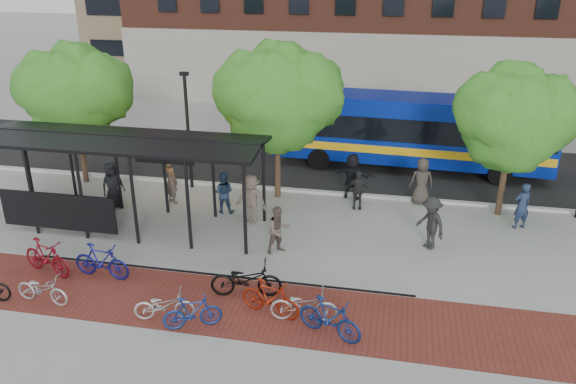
% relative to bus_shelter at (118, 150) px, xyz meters
% --- Properties ---
extents(ground, '(160.00, 160.00, 0.00)m').
position_rel_bus_shelter_xyz_m(ground, '(8.13, 0.48, -3.00)').
color(ground, '#9E9E99').
rests_on(ground, ground).
extents(asphalt_street, '(160.00, 8.00, 0.01)m').
position_rel_bus_shelter_xyz_m(asphalt_street, '(8.13, 8.48, -2.99)').
color(asphalt_street, black).
rests_on(asphalt_street, ground).
extents(curb, '(160.00, 0.25, 0.12)m').
position_rel_bus_shelter_xyz_m(curb, '(8.13, 4.48, -2.94)').
color(curb, '#B7B7B2').
rests_on(curb, ground).
extents(brick_strip, '(24.00, 3.00, 0.01)m').
position_rel_bus_shelter_xyz_m(brick_strip, '(6.13, -4.52, -3.00)').
color(brick_strip, maroon).
rests_on(brick_strip, ground).
extents(bike_rack_rail, '(12.00, 0.05, 0.95)m').
position_rel_bus_shelter_xyz_m(bike_rack_rail, '(4.83, -3.62, -3.00)').
color(bike_rack_rail, black).
rests_on(bike_rack_rail, ground).
extents(bus_shelter, '(10.60, 3.07, 3.60)m').
position_rel_bus_shelter_xyz_m(bus_shelter, '(0.00, 0.00, 0.00)').
color(bus_shelter, black).
rests_on(bus_shelter, ground).
extents(tree_a, '(4.90, 4.00, 6.18)m').
position_rel_bus_shelter_xyz_m(tree_a, '(-3.77, 3.83, 1.24)').
color(tree_a, '#382619').
rests_on(tree_a, ground).
extents(tree_b, '(5.15, 4.20, 6.47)m').
position_rel_bus_shelter_xyz_m(tree_b, '(5.23, 3.83, 1.46)').
color(tree_b, '#382619').
rests_on(tree_b, ground).
extents(tree_c, '(4.66, 3.80, 5.92)m').
position_rel_bus_shelter_xyz_m(tree_c, '(14.22, 3.83, 1.06)').
color(tree_c, '#382619').
rests_on(tree_c, ground).
extents(lamp_post_left, '(0.35, 0.20, 5.12)m').
position_rel_bus_shelter_xyz_m(lamp_post_left, '(1.13, 4.08, -0.25)').
color(lamp_post_left, black).
rests_on(lamp_post_left, ground).
extents(bus, '(13.04, 3.57, 3.49)m').
position_rel_bus_shelter_xyz_m(bus, '(10.55, 8.62, -1.00)').
color(bus, '#08239D').
rests_on(bus, ground).
extents(bike_1, '(2.08, 1.13, 1.20)m').
position_rel_bus_shelter_xyz_m(bike_1, '(-0.79, -3.90, -2.40)').
color(bike_1, maroon).
rests_on(bike_1, ground).
extents(bike_2, '(1.79, 0.78, 0.91)m').
position_rel_bus_shelter_xyz_m(bike_2, '(0.04, -5.42, -2.54)').
color(bike_2, '#ABABAE').
rests_on(bike_2, ground).
extents(bike_3, '(1.99, 0.73, 1.17)m').
position_rel_bus_shelter_xyz_m(bike_3, '(1.06, -3.77, -2.41)').
color(bike_3, navy).
rests_on(bike_3, ground).
extents(bike_6, '(1.80, 1.00, 0.90)m').
position_rel_bus_shelter_xyz_m(bike_6, '(3.89, -5.47, -2.55)').
color(bike_6, '#B2B1B4').
rests_on(bike_6, ground).
extents(bike_7, '(1.67, 1.10, 0.98)m').
position_rel_bus_shelter_xyz_m(bike_7, '(4.82, -5.71, -2.51)').
color(bike_7, navy).
rests_on(bike_7, ground).
extents(bike_8, '(2.24, 1.12, 1.13)m').
position_rel_bus_shelter_xyz_m(bike_8, '(5.84, -3.88, -2.44)').
color(bike_8, black).
rests_on(bike_8, ground).
extents(bike_9, '(1.91, 0.99, 1.11)m').
position_rel_bus_shelter_xyz_m(bike_9, '(6.77, -4.70, -2.45)').
color(bike_9, maroon).
rests_on(bike_9, ground).
extents(bike_10, '(1.97, 0.88, 1.00)m').
position_rel_bus_shelter_xyz_m(bike_10, '(7.76, -4.77, -2.50)').
color(bike_10, '#9E9EA0').
rests_on(bike_10, ground).
extents(bike_11, '(1.96, 1.22, 1.14)m').
position_rel_bus_shelter_xyz_m(bike_11, '(8.56, -5.34, -2.43)').
color(bike_11, navy).
rests_on(bike_11, ground).
extents(pedestrian_0, '(1.04, 1.11, 1.90)m').
position_rel_bus_shelter_xyz_m(pedestrian_0, '(-1.23, 1.46, -2.05)').
color(pedestrian_0, black).
rests_on(pedestrian_0, ground).
extents(pedestrian_1, '(0.85, 0.78, 1.95)m').
position_rel_bus_shelter_xyz_m(pedestrian_1, '(0.94, 2.31, -2.02)').
color(pedestrian_1, '#3D3731').
rests_on(pedestrian_1, ground).
extents(pedestrian_2, '(0.86, 0.69, 1.70)m').
position_rel_bus_shelter_xyz_m(pedestrian_2, '(3.36, 1.80, -2.15)').
color(pedestrian_2, '#1F2F49').
rests_on(pedestrian_2, ground).
extents(pedestrian_3, '(1.37, 0.92, 1.97)m').
position_rel_bus_shelter_xyz_m(pedestrian_3, '(4.69, 1.04, -2.01)').
color(pedestrian_3, brown).
rests_on(pedestrian_3, ground).
extents(pedestrian_4, '(0.97, 0.46, 1.61)m').
position_rel_bus_shelter_xyz_m(pedestrian_4, '(8.55, 3.23, -2.19)').
color(pedestrian_4, '#262626').
rests_on(pedestrian_4, ground).
extents(pedestrian_5, '(1.93, 1.10, 1.98)m').
position_rel_bus_shelter_xyz_m(pedestrian_5, '(8.24, 4.27, -2.01)').
color(pedestrian_5, black).
rests_on(pedestrian_5, ground).
extents(pedestrian_6, '(1.05, 0.77, 1.97)m').
position_rel_bus_shelter_xyz_m(pedestrian_6, '(11.09, 4.28, -2.01)').
color(pedestrian_6, '#38322D').
rests_on(pedestrian_6, ground).
extents(pedestrian_7, '(0.79, 0.68, 1.82)m').
position_rel_bus_shelter_xyz_m(pedestrian_7, '(14.73, 2.63, -2.09)').
color(pedestrian_7, '#1E2B47').
rests_on(pedestrian_7, ground).
extents(pedestrian_8, '(1.05, 1.03, 1.71)m').
position_rel_bus_shelter_xyz_m(pedestrian_8, '(6.22, -1.02, -2.14)').
color(pedestrian_8, brown).
rests_on(pedestrian_8, ground).
extents(pedestrian_9, '(1.35, 1.41, 1.92)m').
position_rel_bus_shelter_xyz_m(pedestrian_9, '(11.33, 0.34, -2.04)').
color(pedestrian_9, black).
rests_on(pedestrian_9, ground).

